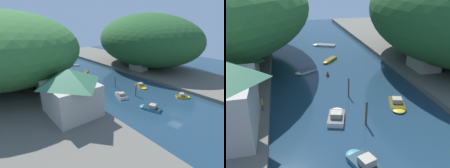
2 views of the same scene
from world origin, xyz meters
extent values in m
plane|color=#1E384C|center=(0.00, 30.00, 0.00)|extent=(130.00, 130.00, 0.00)
cube|color=#666056|center=(-23.01, 30.00, 0.46)|extent=(22.00, 120.00, 0.92)
cube|color=#666056|center=(23.01, 30.00, 0.46)|extent=(22.00, 120.00, 0.92)
ellipsoid|color=#387033|center=(-24.11, 45.03, 11.32)|extent=(42.37, 59.32, 20.79)
ellipsoid|color=#285628|center=(24.11, 30.00, 11.11)|extent=(31.86, 44.60, 20.37)
cube|color=#B2A899|center=(-17.54, 12.83, 4.10)|extent=(8.81, 10.22, 6.35)
pyramid|color=#38704C|center=(-17.54, 12.83, 8.71)|extent=(9.52, 11.04, 2.86)
cube|color=gray|center=(-16.65, 27.38, 2.73)|extent=(5.72, 6.11, 3.62)
pyramid|color=#38704C|center=(-16.65, 27.38, 5.28)|extent=(6.17, 6.59, 1.48)
cube|color=gray|center=(16.65, 26.72, 2.51)|extent=(4.16, 5.76, 3.17)
pyramid|color=#3D4247|center=(16.65, 26.72, 4.85)|extent=(4.49, 6.22, 1.52)
cube|color=gold|center=(0.85, 38.41, 0.25)|extent=(3.47, 3.91, 0.51)
ellipsoid|color=gold|center=(-0.40, 36.84, 0.25)|extent=(2.17, 2.30, 0.51)
cube|color=#4C3E0E|center=(0.85, 38.41, 0.52)|extent=(3.54, 3.98, 0.03)
cube|color=white|center=(-5.00, 32.60, 0.21)|extent=(4.04, 3.14, 0.42)
ellipsoid|color=white|center=(-6.66, 31.67, 0.21)|extent=(2.34, 2.14, 0.42)
cube|color=#525252|center=(-5.00, 32.60, 0.44)|extent=(4.12, 3.20, 0.03)
cube|color=silver|center=(-3.49, 13.69, 0.31)|extent=(3.04, 4.13, 0.62)
ellipsoid|color=silver|center=(-2.95, 15.45, 0.31)|extent=(2.40, 2.34, 0.62)
cube|color=#504E4A|center=(-3.49, 13.69, 0.63)|extent=(3.10, 4.21, 0.03)
cube|color=#9E937F|center=(-3.53, 13.57, 0.96)|extent=(1.75, 1.66, 0.68)
cube|color=white|center=(2.24, 51.16, 0.19)|extent=(5.30, 3.92, 0.37)
ellipsoid|color=white|center=(0.02, 52.16, 0.19)|extent=(3.04, 2.82, 0.37)
cube|color=#525252|center=(2.24, 51.16, 0.39)|extent=(5.40, 4.00, 0.03)
cube|color=teal|center=(-2.60, 4.45, 0.24)|extent=(3.16, 4.24, 0.49)
ellipsoid|color=teal|center=(-3.22, 6.24, 0.24)|extent=(2.44, 2.42, 0.49)
cube|color=#132A33|center=(-2.60, 4.45, 0.50)|extent=(3.22, 4.32, 0.03)
cube|color=#9E937F|center=(-2.56, 4.34, 0.90)|extent=(1.77, 1.72, 0.83)
cube|color=gold|center=(6.13, 15.89, 0.19)|extent=(3.01, 4.25, 0.39)
ellipsoid|color=gold|center=(5.56, 14.05, 0.19)|extent=(2.35, 2.39, 0.39)
cube|color=#4C3E0E|center=(6.13, 15.89, 0.40)|extent=(3.07, 4.34, 0.03)
cube|color=#9E937F|center=(6.16, 16.00, 0.71)|extent=(1.71, 1.69, 0.65)
cube|color=gold|center=(8.46, 3.80, 0.23)|extent=(3.18, 3.18, 0.46)
ellipsoid|color=gold|center=(9.43, 2.84, 0.23)|extent=(2.15, 2.15, 0.46)
cube|color=#4C3E0E|center=(8.46, 3.80, 0.47)|extent=(3.24, 3.24, 0.03)
cube|color=#9E937F|center=(8.40, 3.86, 0.82)|extent=(1.55, 1.55, 0.73)
cylinder|color=#4C3D2D|center=(-0.02, 11.90, 1.55)|extent=(0.27, 0.27, 3.11)
sphere|color=#4C3D2D|center=(-0.02, 11.90, 3.16)|extent=(0.24, 0.24, 0.24)
cylinder|color=brown|center=(-0.02, 20.27, 1.46)|extent=(0.23, 0.23, 2.92)
sphere|color=brown|center=(-0.02, 20.27, 2.97)|extent=(0.21, 0.21, 0.21)
sphere|color=red|center=(-1.54, 29.50, 0.31)|extent=(0.62, 0.62, 0.62)
cone|color=red|center=(-1.54, 29.50, 0.78)|extent=(0.31, 0.31, 0.31)
cylinder|color=#282D3D|center=(-12.79, 16.92, 1.35)|extent=(0.13, 0.13, 0.85)
cylinder|color=#282D3D|center=(-12.81, 17.10, 1.35)|extent=(0.13, 0.13, 0.85)
cube|color=gold|center=(-12.80, 17.01, 2.08)|extent=(0.27, 0.40, 0.62)
sphere|color=tan|center=(-12.80, 17.01, 2.50)|extent=(0.22, 0.22, 0.22)
camera|label=1|loc=(-30.97, -16.75, 18.76)|focal=28.00mm
camera|label=2|loc=(-9.70, -13.72, 17.49)|focal=40.00mm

